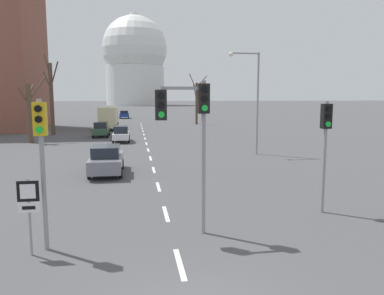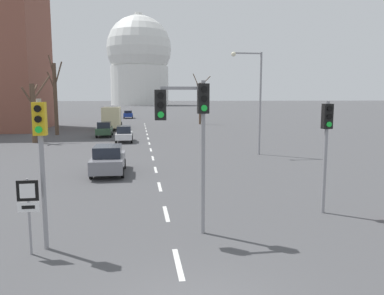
{
  "view_description": "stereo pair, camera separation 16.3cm",
  "coord_description": "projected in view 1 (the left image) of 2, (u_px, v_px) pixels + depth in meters",
  "views": [
    {
      "loc": [
        -1.17,
        -6.93,
        4.57
      ],
      "look_at": [
        0.89,
        6.31,
        2.75
      ],
      "focal_mm": 35.0,
      "sensor_mm": 36.0,
      "label": 1
    },
    {
      "loc": [
        -1.01,
        -6.96,
        4.57
      ],
      "look_at": [
        0.89,
        6.31,
        2.75
      ],
      "focal_mm": 35.0,
      "sensor_mm": 36.0,
      "label": 2
    }
  ],
  "objects": [
    {
      "name": "lane_stripe_6",
      "position": [
        146.0,
        143.0,
        36.74
      ],
      "size": [
        0.16,
        2.0,
        0.01
      ],
      "primitive_type": "cube",
      "color": "silver",
      "rests_on": "ground_plane"
    },
    {
      "name": "bare_tree_left_far",
      "position": [
        51.0,
        97.0,
        44.3
      ],
      "size": [
        2.27,
        2.32,
        9.57
      ],
      "color": "brown",
      "rests_on": "ground_plane"
    },
    {
      "name": "sedan_near_left",
      "position": [
        124.0,
        114.0,
        79.24
      ],
      "size": [
        1.95,
        3.99,
        1.66
      ],
      "color": "navy",
      "rests_on": "ground_plane"
    },
    {
      "name": "bare_tree_right_near",
      "position": [
        196.0,
        101.0,
        62.1
      ],
      "size": [
        2.97,
        1.91,
        8.41
      ],
      "color": "brown",
      "rests_on": "ground_plane"
    },
    {
      "name": "street_lamp_right",
      "position": [
        252.0,
        92.0,
        29.18
      ],
      "size": [
        2.46,
        0.36,
        7.97
      ],
      "color": "gray",
      "rests_on": "ground_plane"
    },
    {
      "name": "lane_stripe_5",
      "position": [
        148.0,
        150.0,
        32.33
      ],
      "size": [
        0.16,
        2.0,
        0.01
      ],
      "primitive_type": "cube",
      "color": "silver",
      "rests_on": "ground_plane"
    },
    {
      "name": "route_sign_post",
      "position": [
        29.0,
        204.0,
        10.66
      ],
      "size": [
        0.6,
        0.08,
        2.26
      ],
      "color": "gray",
      "rests_on": "ground_plane"
    },
    {
      "name": "lane_stripe_9",
      "position": [
        143.0,
        131.0,
        49.96
      ],
      "size": [
        0.16,
        2.0,
        0.01
      ],
      "primitive_type": "cube",
      "color": "silver",
      "rests_on": "ground_plane"
    },
    {
      "name": "lane_stripe_3",
      "position": [
        154.0,
        170.0,
        23.52
      ],
      "size": [
        0.16,
        2.0,
        0.01
      ],
      "primitive_type": "cube",
      "color": "silver",
      "rests_on": "ground_plane"
    },
    {
      "name": "traffic_signal_centre_tall",
      "position": [
        189.0,
        119.0,
        12.05
      ],
      "size": [
        1.74,
        0.34,
        5.09
      ],
      "color": "gray",
      "rests_on": "ground_plane"
    },
    {
      "name": "traffic_signal_near_right",
      "position": [
        325.0,
        135.0,
        14.5
      ],
      "size": [
        0.36,
        0.34,
        4.4
      ],
      "color": "gray",
      "rests_on": "ground_plane"
    },
    {
      "name": "lane_stripe_10",
      "position": [
        142.0,
        128.0,
        54.36
      ],
      "size": [
        0.16,
        2.0,
        0.01
      ],
      "primitive_type": "cube",
      "color": "silver",
      "rests_on": "ground_plane"
    },
    {
      "name": "delivery_truck",
      "position": [
        108.0,
        117.0,
        51.9
      ],
      "size": [
        2.44,
        7.2,
        3.14
      ],
      "color": "#333842",
      "rests_on": "ground_plane"
    },
    {
      "name": "sedan_near_right",
      "position": [
        121.0,
        134.0,
        37.92
      ],
      "size": [
        1.69,
        4.03,
        1.64
      ],
      "color": "silver",
      "rests_on": "ground_plane"
    },
    {
      "name": "traffic_signal_near_left",
      "position": [
        41.0,
        146.0,
        10.85
      ],
      "size": [
        0.36,
        0.34,
        4.52
      ],
      "color": "gray",
      "rests_on": "ground_plane"
    },
    {
      "name": "lane_stripe_2",
      "position": [
        158.0,
        187.0,
        19.11
      ],
      "size": [
        0.16,
        2.0,
        0.01
      ],
      "primitive_type": "cube",
      "color": "silver",
      "rests_on": "ground_plane"
    },
    {
      "name": "sedan_mid_centre",
      "position": [
        106.0,
        160.0,
        22.24
      ],
      "size": [
        1.91,
        4.57,
        1.7
      ],
      "color": "slate",
      "rests_on": "ground_plane"
    },
    {
      "name": "sedan_far_left",
      "position": [
        101.0,
        129.0,
        43.01
      ],
      "size": [
        1.76,
        4.4,
        1.72
      ],
      "color": "#2D4C33",
      "rests_on": "ground_plane"
    },
    {
      "name": "lane_stripe_1",
      "position": [
        166.0,
        214.0,
        14.71
      ],
      "size": [
        0.16,
        2.0,
        0.01
      ],
      "primitive_type": "cube",
      "color": "silver",
      "rests_on": "ground_plane"
    },
    {
      "name": "lane_stripe_4",
      "position": [
        150.0,
        158.0,
        27.93
      ],
      "size": [
        0.16,
        2.0,
        0.01
      ],
      "primitive_type": "cube",
      "color": "silver",
      "rests_on": "ground_plane"
    },
    {
      "name": "lane_stripe_0",
      "position": [
        180.0,
        264.0,
        10.3
      ],
      "size": [
        0.16,
        2.0,
        0.01
      ],
      "primitive_type": "cube",
      "color": "silver",
      "rests_on": "ground_plane"
    },
    {
      "name": "bare_tree_left_near",
      "position": [
        30.0,
        111.0,
        36.85
      ],
      "size": [
        2.37,
        2.28,
        6.78
      ],
      "color": "brown",
      "rests_on": "ground_plane"
    },
    {
      "name": "lane_stripe_11",
      "position": [
        142.0,
        126.0,
        58.77
      ],
      "size": [
        0.16,
        2.0,
        0.01
      ],
      "primitive_type": "cube",
      "color": "silver",
      "rests_on": "ground_plane"
    },
    {
      "name": "lane_stripe_7",
      "position": [
        145.0,
        138.0,
        41.14
      ],
      "size": [
        0.16,
        2.0,
        0.01
      ],
      "primitive_type": "cube",
      "color": "silver",
      "rests_on": "ground_plane"
    },
    {
      "name": "capitol_dome",
      "position": [
        135.0,
        61.0,
        198.73
      ],
      "size": [
        34.13,
        34.13,
        48.21
      ],
      "color": "silver",
      "rests_on": "ground_plane"
    },
    {
      "name": "lane_stripe_12",
      "position": [
        141.0,
        124.0,
        63.17
      ],
      "size": [
        0.16,
        2.0,
        0.01
      ],
      "primitive_type": "cube",
      "color": "silver",
      "rests_on": "ground_plane"
    },
    {
      "name": "lane_stripe_8",
      "position": [
        144.0,
        134.0,
        45.55
      ],
      "size": [
        0.16,
        2.0,
        0.01
      ],
      "primitive_type": "cube",
      "color": "silver",
      "rests_on": "ground_plane"
    }
  ]
}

